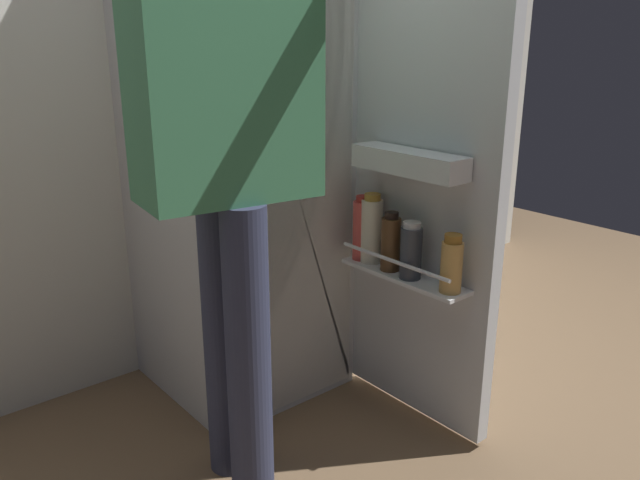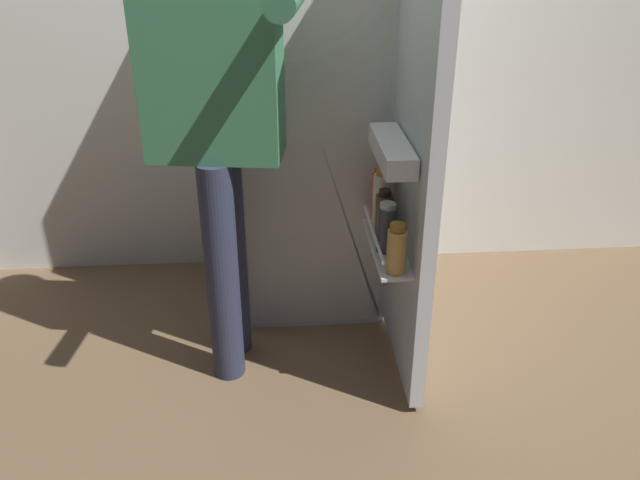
# 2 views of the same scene
# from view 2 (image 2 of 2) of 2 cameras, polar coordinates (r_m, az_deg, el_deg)

# --- Properties ---
(ground_plane) EXTENTS (5.92, 5.92, 0.00)m
(ground_plane) POSITION_cam_2_polar(r_m,az_deg,el_deg) (2.61, -0.02, -10.67)
(ground_plane) COLOR brown
(kitchen_wall) EXTENTS (4.40, 0.10, 2.42)m
(kitchen_wall) POSITION_cam_2_polar(r_m,az_deg,el_deg) (2.98, -1.39, 19.69)
(kitchen_wall) COLOR silver
(kitchen_wall) RESTS_ON ground_plane
(refrigerator) EXTENTS (0.64, 1.17, 1.78)m
(refrigerator) POSITION_cam_2_polar(r_m,az_deg,el_deg) (2.65, -0.28, 11.67)
(refrigerator) COLOR silver
(refrigerator) RESTS_ON ground_plane
(person) EXTENTS (0.56, 0.80, 1.71)m
(person) POSITION_cam_2_polar(r_m,az_deg,el_deg) (2.18, -9.05, 11.87)
(person) COLOR #2D334C
(person) RESTS_ON ground_plane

